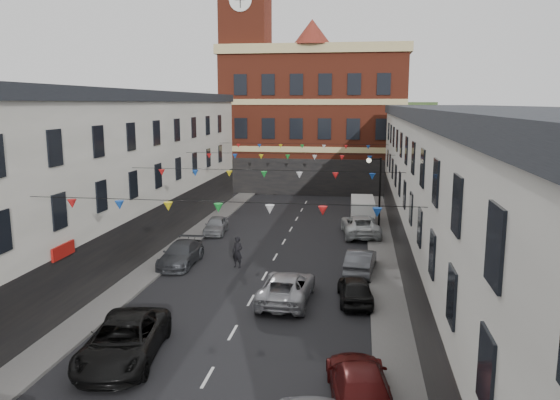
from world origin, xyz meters
The scene contains 19 objects.
ground centered at (0.00, 0.00, 0.00)m, with size 160.00×160.00×0.00m, color black.
pavement_left centered at (-6.90, 2.00, 0.07)m, with size 1.80×64.00×0.15m, color #605E5B.
pavement_right centered at (6.90, 2.00, 0.07)m, with size 1.80×64.00×0.15m, color #605E5B.
terrace_left centered at (-11.78, 1.00, 5.35)m, with size 8.40×56.00×10.70m.
terrace_right centered at (11.78, 1.00, 4.85)m, with size 8.40×56.00×9.70m.
civic_building centered at (0.00, 37.95, 8.14)m, with size 20.60×13.30×18.50m.
clock_tower centered at (-7.50, 35.00, 14.93)m, with size 5.60×5.60×30.00m.
distant_hill centered at (-4.00, 62.00, 5.00)m, with size 40.00×14.00×10.00m, color #324E24.
street_lamp centered at (6.55, 14.00, 3.90)m, with size 1.10×0.36×6.00m.
car_left_c centered at (-3.60, -7.13, 0.81)m, with size 2.68×5.81×1.62m, color black.
car_left_d centered at (-5.50, 5.43, 0.70)m, with size 1.95×4.80×1.39m, color #3A3C41.
car_left_e centered at (-5.50, 13.76, 0.65)m, with size 1.53×3.81×1.30m, color gray.
car_right_c centered at (5.50, -8.92, 0.72)m, with size 2.01×4.94×1.43m, color #511010.
car_right_d centered at (5.25, 0.51, 0.70)m, with size 1.65×4.09×1.39m, color black.
car_right_e centered at (5.50, 5.45, 0.71)m, with size 1.51×4.33×1.43m, color #53555B.
car_right_f centered at (5.46, 14.80, 0.79)m, with size 2.61×5.67×1.58m, color silver.
moving_car centered at (1.80, 0.16, 0.74)m, with size 2.44×5.29×1.47m, color #AFB0B6.
white_van centered at (5.60, 18.75, 1.07)m, with size 1.85×4.82×2.13m, color silver.
pedestrian centered at (-1.92, 5.40, 0.97)m, with size 0.71×0.47×1.94m, color black.
Camera 1 is at (5.35, -25.92, 9.93)m, focal length 35.00 mm.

